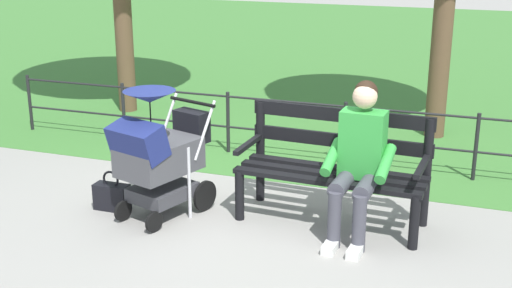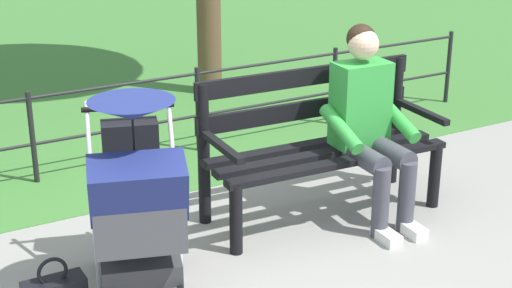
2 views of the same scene
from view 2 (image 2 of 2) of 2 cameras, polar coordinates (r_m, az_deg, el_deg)
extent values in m
plane|color=gray|center=(4.91, -3.54, -7.43)|extent=(60.00, 60.00, 0.00)
cube|color=black|center=(5.27, 4.13, -0.06)|extent=(1.60, 0.18, 0.04)
cube|color=black|center=(5.13, 5.15, -0.70)|extent=(1.60, 0.18, 0.04)
cube|color=black|center=(4.98, 6.23, -1.37)|extent=(1.60, 0.18, 0.04)
cube|color=black|center=(5.28, 3.64, 2.52)|extent=(1.60, 0.11, 0.12)
cube|color=black|center=(5.21, 3.69, 4.92)|extent=(1.60, 0.11, 0.12)
cylinder|color=black|center=(5.47, 12.89, -2.27)|extent=(0.08, 0.08, 0.45)
cylinder|color=black|center=(5.74, 10.09, 1.68)|extent=(0.08, 0.08, 0.95)
cube|color=black|center=(5.48, 11.92, 2.35)|extent=(0.08, 0.56, 0.04)
cylinder|color=black|center=(4.73, -1.47, -5.53)|extent=(0.08, 0.08, 0.45)
cylinder|color=black|center=(5.03, -3.83, -0.79)|extent=(0.08, 0.08, 0.95)
cube|color=black|center=(4.73, -2.55, -0.16)|extent=(0.08, 0.56, 0.04)
cylinder|color=#42424C|center=(5.15, 9.76, -0.59)|extent=(0.16, 0.41, 0.14)
cylinder|color=#42424C|center=(5.04, 7.92, -0.96)|extent=(0.16, 0.41, 0.14)
cylinder|color=#42424C|center=(5.09, 10.92, -3.78)|extent=(0.11, 0.11, 0.47)
cylinder|color=#42424C|center=(4.98, 9.08, -4.23)|extent=(0.11, 0.11, 0.47)
cube|color=silver|center=(5.12, 11.31, -6.14)|extent=(0.11, 0.22, 0.07)
cube|color=silver|center=(5.01, 9.48, -6.64)|extent=(0.11, 0.22, 0.07)
cube|color=green|center=(5.17, 7.63, 2.92)|extent=(0.37, 0.24, 0.56)
cylinder|color=green|center=(5.23, 10.31, 1.82)|extent=(0.11, 0.43, 0.23)
cylinder|color=green|center=(4.99, 6.24, 1.11)|extent=(0.11, 0.43, 0.23)
sphere|color=beige|center=(5.06, 7.84, 7.23)|extent=(0.20, 0.20, 0.20)
sphere|color=black|center=(5.08, 7.67, 7.63)|extent=(0.19, 0.19, 0.19)
cylinder|color=black|center=(4.69, -5.84, -7.04)|extent=(0.11, 0.28, 0.28)
cylinder|color=black|center=(4.67, -11.50, -7.47)|extent=(0.11, 0.28, 0.28)
cube|color=#38383D|center=(4.37, -8.47, -8.15)|extent=(0.56, 0.62, 0.12)
cylinder|color=silver|center=(4.43, -5.64, -6.10)|extent=(0.03, 0.03, 0.65)
cylinder|color=silver|center=(4.41, -11.62, -6.56)|extent=(0.03, 0.03, 0.65)
cube|color=#47474C|center=(4.21, -8.68, -4.34)|extent=(0.64, 0.79, 0.28)
cube|color=navy|center=(3.91, -8.62, -3.15)|extent=(0.55, 0.44, 0.33)
cylinder|color=black|center=(4.47, -9.31, 2.67)|extent=(0.50, 0.19, 0.03)
cylinder|color=silver|center=(4.46, -6.15, 0.04)|extent=(0.11, 0.29, 0.49)
cylinder|color=silver|center=(4.44, -12.06, -0.39)|extent=(0.11, 0.29, 0.49)
cone|color=navy|center=(3.93, -9.04, 2.45)|extent=(0.55, 0.55, 0.10)
cylinder|color=black|center=(3.99, -8.90, 0.00)|extent=(0.01, 0.01, 0.30)
cube|color=black|center=(4.52, -9.14, -0.06)|extent=(0.35, 0.25, 0.28)
torus|color=black|center=(4.18, -14.63, -9.00)|extent=(0.16, 0.02, 0.16)
cylinder|color=black|center=(7.76, 13.85, 5.45)|extent=(0.04, 0.04, 0.70)
cylinder|color=black|center=(6.94, 5.73, 4.18)|extent=(0.04, 0.04, 0.70)
cylinder|color=black|center=(6.30, -4.25, 2.51)|extent=(0.04, 0.04, 0.70)
cylinder|color=black|center=(5.90, -15.98, 0.44)|extent=(0.04, 0.04, 0.70)
cylinder|color=black|center=(5.98, -10.10, 4.23)|extent=(6.64, 0.02, 0.02)
cylinder|color=black|center=(6.08, -9.90, 1.07)|extent=(6.64, 0.02, 0.02)
camera|label=1|loc=(4.16, 80.77, 5.41)|focal=47.62mm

